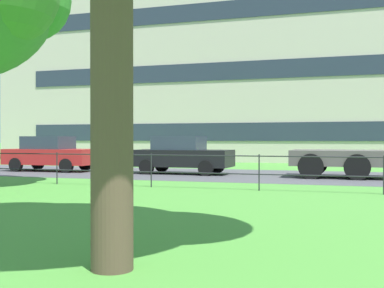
# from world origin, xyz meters

# --- Properties ---
(street_strip) EXTENTS (80.00, 6.81, 0.01)m
(street_strip) POSITION_xyz_m (0.00, 20.17, 0.00)
(street_strip) COLOR #4C4C51
(street_strip) RESTS_ON ground
(park_fence) EXTENTS (31.99, 0.04, 1.00)m
(park_fence) POSITION_xyz_m (0.00, 14.62, 0.66)
(park_fence) COLOR #232328
(park_fence) RESTS_ON ground
(car_red_center) EXTENTS (4.03, 1.86, 1.54)m
(car_red_center) POSITION_xyz_m (-7.02, 19.98, 0.78)
(car_red_center) COLOR red
(car_red_center) RESTS_ON ground
(car_black_far_right) EXTENTS (4.03, 1.87, 1.54)m
(car_black_far_right) POSITION_xyz_m (-0.94, 20.14, 0.78)
(car_black_far_right) COLOR black
(car_black_far_right) RESTS_ON ground
(apartment_building_background) EXTENTS (37.61, 10.59, 15.23)m
(apartment_building_background) POSITION_xyz_m (0.64, 35.46, 7.62)
(apartment_building_background) COLOR beige
(apartment_building_background) RESTS_ON ground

